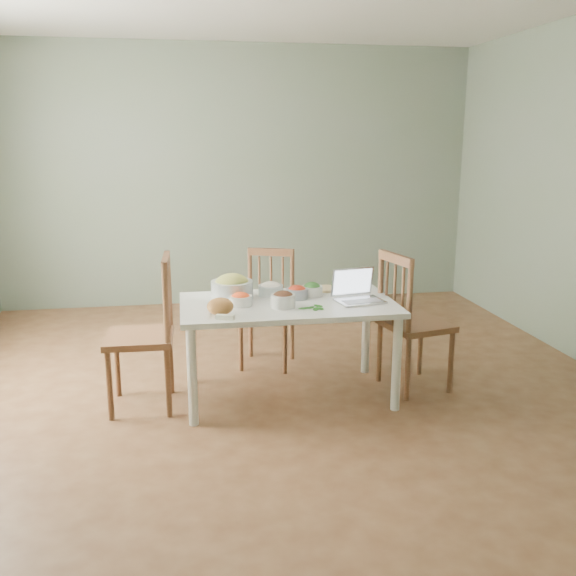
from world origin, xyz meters
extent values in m
cube|color=#4E2D19|center=(0.00, 0.00, 0.00)|extent=(5.00, 5.00, 0.00)
cube|color=#5C6D54|center=(0.00, 2.50, 1.35)|extent=(5.00, 0.00, 2.70)
cube|color=#5C6D54|center=(0.00, -2.50, 1.35)|extent=(5.00, 0.00, 2.70)
ellipsoid|color=#B5753C|center=(-0.40, -0.38, 0.73)|extent=(0.22, 0.22, 0.11)
cube|color=white|center=(-0.38, -0.49, 0.69)|extent=(0.12, 0.07, 0.03)
cylinder|color=tan|center=(0.41, 0.14, 0.69)|extent=(0.25, 0.25, 0.02)
camera|label=1|loc=(-0.62, -4.16, 1.76)|focal=38.87mm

